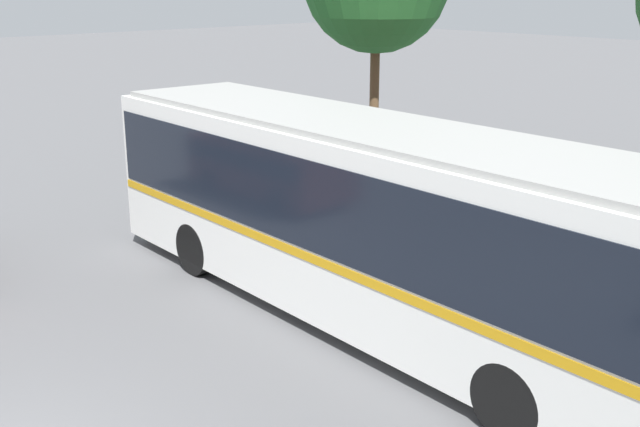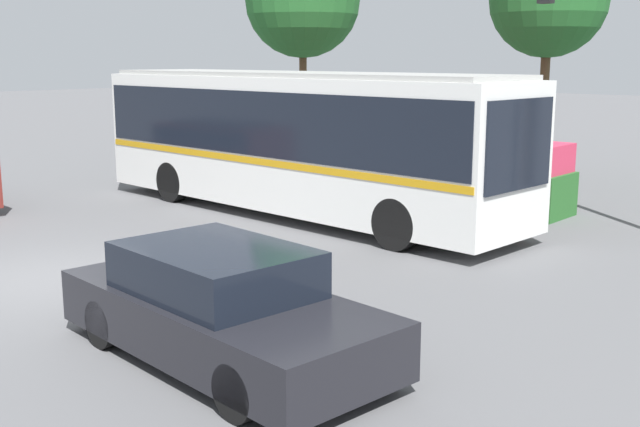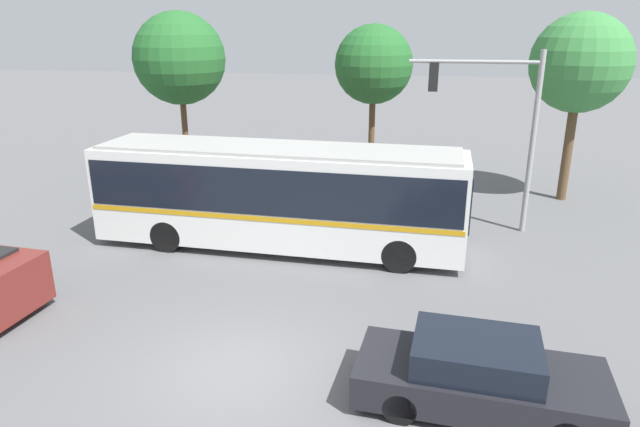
# 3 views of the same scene
# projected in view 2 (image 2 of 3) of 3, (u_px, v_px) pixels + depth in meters

# --- Properties ---
(ground_plane) EXTENTS (140.00, 140.00, 0.00)m
(ground_plane) POSITION_uv_depth(u_px,v_px,m) (45.00, 279.00, 12.68)
(ground_plane) COLOR #5B5B5E
(city_bus) EXTENTS (11.56, 3.09, 3.24)m
(city_bus) POSITION_uv_depth(u_px,v_px,m) (296.00, 134.00, 17.69)
(city_bus) COLOR silver
(city_bus) RESTS_ON ground
(sedan_foreground) EXTENTS (4.67, 2.28, 1.37)m
(sedan_foreground) POSITION_uv_depth(u_px,v_px,m) (221.00, 308.00, 9.20)
(sedan_foreground) COLOR black
(sedan_foreground) RESTS_ON ground
(flowering_hedge) EXTENTS (8.93, 1.39, 1.66)m
(flowering_hedge) POSITION_uv_depth(u_px,v_px,m) (402.00, 165.00, 20.12)
(flowering_hedge) COLOR #286028
(flowering_hedge) RESTS_ON ground
(street_tree_left) EXTENTS (3.74, 3.74, 7.28)m
(street_tree_left) POSITION_uv_depth(u_px,v_px,m) (303.00, 0.00, 25.20)
(street_tree_left) COLOR brown
(street_tree_left) RESTS_ON ground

